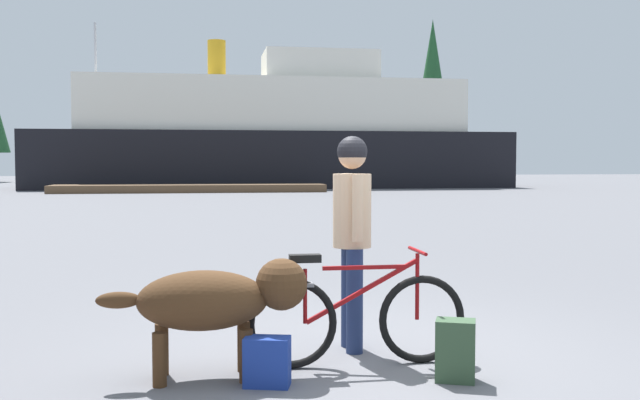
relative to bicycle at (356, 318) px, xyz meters
The scene contains 11 objects.
ground_plane 0.46m from the bicycle, 61.66° to the left, with size 160.00×160.00×0.00m, color slate.
bicycle is the anchor object (origin of this frame).
person_cyclist 0.86m from the bicycle, 82.28° to the left, with size 0.32×0.53×1.80m.
dog 1.09m from the bicycle, behind, with size 1.52×0.51×0.87m.
backpack 0.81m from the bicycle, 38.10° to the right, with size 0.28×0.20×0.44m, color #334C33.
handbag_pannier 0.85m from the bicycle, 150.96° to the right, with size 0.32×0.18×0.35m, color navy.
dock_pier 32.99m from the bicycle, 93.30° to the left, with size 14.10×2.38×0.40m, color brown.
ferry_boat 39.77m from the bicycle, 85.33° to the left, with size 28.86×7.15×9.00m.
sailboat_moored 38.92m from the bicycle, 100.86° to the left, with size 6.08×1.70×9.64m.
pine_tree_center 53.80m from the bicycle, 90.04° to the left, with size 3.60×3.60×9.79m.
pine_tree_far_right 56.13m from the bicycle, 71.51° to the left, with size 3.19×3.19×13.39m.
Camera 1 is at (-1.27, -5.64, 1.58)m, focal length 40.53 mm.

